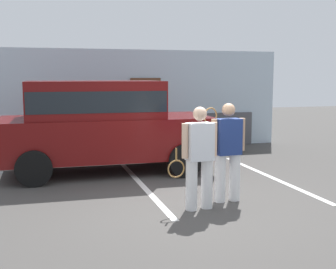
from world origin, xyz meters
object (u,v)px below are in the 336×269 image
(parked_suv, at_px, (101,122))
(tennis_player_man, at_px, (199,157))
(tennis_player_woman, at_px, (228,151))
(potted_plant_by_porch, at_px, (232,136))

(parked_suv, relative_size, tennis_player_man, 2.77)
(tennis_player_woman, bearing_deg, tennis_player_man, 22.40)
(tennis_player_man, distance_m, tennis_player_woman, 0.69)
(tennis_player_man, bearing_deg, parked_suv, -76.58)
(parked_suv, bearing_deg, tennis_player_man, -69.19)
(potted_plant_by_porch, bearing_deg, parked_suv, -157.44)
(tennis_player_woman, distance_m, potted_plant_by_porch, 5.05)
(tennis_player_man, xyz_separation_m, tennis_player_woman, (0.63, 0.29, 0.02))
(parked_suv, distance_m, tennis_player_woman, 3.42)
(parked_suv, relative_size, potted_plant_by_porch, 5.59)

